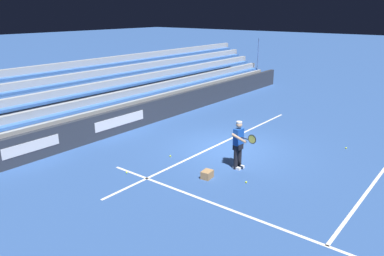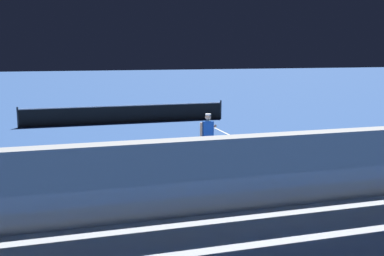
{
  "view_description": "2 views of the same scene",
  "coord_description": "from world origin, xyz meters",
  "px_view_note": "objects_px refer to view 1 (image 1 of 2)",
  "views": [
    {
      "loc": [
        12.05,
        7.71,
        5.34
      ],
      "look_at": [
        1.78,
        -0.43,
        1.19
      ],
      "focal_mm": 35.0,
      "sensor_mm": 36.0,
      "label": 1
    },
    {
      "loc": [
        -3.44,
        -13.22,
        3.85
      ],
      "look_at": [
        0.53,
        0.1,
        1.47
      ],
      "focal_mm": 42.0,
      "sensor_mm": 36.0,
      "label": 2
    }
  ],
  "objects_px": {
    "tennis_ball_far_left": "(170,156)",
    "tennis_ball_near_player": "(127,172)",
    "tennis_player": "(239,144)",
    "tennis_ball_toward_net": "(346,148)",
    "ball_box_cardboard": "(207,174)",
    "tennis_ball_far_right": "(246,182)"
  },
  "relations": [
    {
      "from": "tennis_ball_far_left",
      "to": "tennis_ball_toward_net",
      "type": "distance_m",
      "value": 7.09
    },
    {
      "from": "tennis_player",
      "to": "tennis_ball_toward_net",
      "type": "relative_size",
      "value": 25.98
    },
    {
      "from": "tennis_ball_far_right",
      "to": "tennis_ball_far_left",
      "type": "height_order",
      "value": "same"
    },
    {
      "from": "tennis_ball_far_left",
      "to": "tennis_ball_toward_net",
      "type": "xyz_separation_m",
      "value": [
        -5.05,
        4.97,
        0.0
      ]
    },
    {
      "from": "ball_box_cardboard",
      "to": "tennis_ball_far_right",
      "type": "bearing_deg",
      "value": 111.49
    },
    {
      "from": "tennis_player",
      "to": "tennis_ball_far_right",
      "type": "relative_size",
      "value": 25.98
    },
    {
      "from": "tennis_ball_toward_net",
      "to": "tennis_ball_near_player",
      "type": "bearing_deg",
      "value": -35.95
    },
    {
      "from": "ball_box_cardboard",
      "to": "tennis_ball_far_right",
      "type": "relative_size",
      "value": 6.06
    },
    {
      "from": "tennis_player",
      "to": "ball_box_cardboard",
      "type": "height_order",
      "value": "tennis_player"
    },
    {
      "from": "tennis_ball_far_left",
      "to": "tennis_ball_near_player",
      "type": "bearing_deg",
      "value": -5.03
    },
    {
      "from": "tennis_player",
      "to": "tennis_ball_far_left",
      "type": "height_order",
      "value": "tennis_player"
    },
    {
      "from": "tennis_ball_near_player",
      "to": "ball_box_cardboard",
      "type": "bearing_deg",
      "value": 120.47
    },
    {
      "from": "ball_box_cardboard",
      "to": "tennis_ball_far_left",
      "type": "xyz_separation_m",
      "value": [
        -0.65,
        -2.21,
        -0.1
      ]
    },
    {
      "from": "tennis_ball_far_right",
      "to": "tennis_ball_far_left",
      "type": "xyz_separation_m",
      "value": [
        -0.17,
        -3.42,
        0.0
      ]
    },
    {
      "from": "tennis_player",
      "to": "ball_box_cardboard",
      "type": "distance_m",
      "value": 1.58
    },
    {
      "from": "tennis_ball_far_left",
      "to": "tennis_ball_near_player",
      "type": "height_order",
      "value": "same"
    },
    {
      "from": "tennis_ball_far_left",
      "to": "tennis_ball_near_player",
      "type": "xyz_separation_m",
      "value": [
        2.05,
        -0.18,
        0.0
      ]
    },
    {
      "from": "tennis_ball_toward_net",
      "to": "tennis_player",
      "type": "bearing_deg",
      "value": -28.77
    },
    {
      "from": "tennis_ball_near_player",
      "to": "tennis_ball_toward_net",
      "type": "distance_m",
      "value": 8.77
    },
    {
      "from": "ball_box_cardboard",
      "to": "tennis_ball_toward_net",
      "type": "distance_m",
      "value": 6.33
    },
    {
      "from": "ball_box_cardboard",
      "to": "tennis_ball_toward_net",
      "type": "height_order",
      "value": "ball_box_cardboard"
    },
    {
      "from": "tennis_player",
      "to": "tennis_ball_toward_net",
      "type": "bearing_deg",
      "value": 151.23
    }
  ]
}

